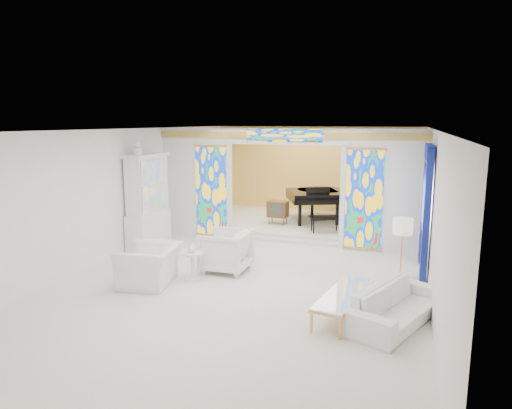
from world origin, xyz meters
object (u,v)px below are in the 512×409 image
(china_cabinet, at_px, (148,202))
(sofa, at_px, (396,305))
(armchair_right, at_px, (226,251))
(tv_console, at_px, (278,209))
(coffee_table, at_px, (343,295))
(armchair_left, at_px, (150,265))
(grand_piano, at_px, (317,196))

(china_cabinet, distance_m, sofa, 6.80)
(armchair_right, bearing_deg, tv_console, 179.44)
(coffee_table, relative_size, tv_console, 2.72)
(armchair_right, height_order, tv_console, armchair_right)
(armchair_left, xyz_separation_m, armchair_right, (1.10, 1.24, 0.06))
(sofa, bearing_deg, grand_piano, 44.57)
(china_cabinet, bearing_deg, armchair_right, -24.43)
(china_cabinet, distance_m, armchair_left, 2.96)
(armchair_left, height_order, grand_piano, grand_piano)
(armchair_left, xyz_separation_m, grand_piano, (2.11, 6.16, 0.55))
(armchair_right, height_order, sofa, armchair_right)
(armchair_left, height_order, armchair_right, armchair_right)
(grand_piano, height_order, tv_console, grand_piano)
(armchair_right, relative_size, sofa, 0.48)
(china_cabinet, relative_size, coffee_table, 1.48)
(china_cabinet, bearing_deg, armchair_left, -58.02)
(sofa, bearing_deg, china_cabinet, 89.23)
(armchair_left, distance_m, tv_console, 5.37)
(china_cabinet, bearing_deg, sofa, -23.90)
(sofa, height_order, tv_console, tv_console)
(armchair_right, bearing_deg, armchair_left, -41.91)
(armchair_right, relative_size, grand_piano, 0.31)
(armchair_left, xyz_separation_m, coffee_table, (3.81, -0.31, -0.02))
(armchair_left, distance_m, sofa, 4.66)
(armchair_left, bearing_deg, grand_piano, 150.92)
(sofa, relative_size, tv_console, 3.01)
(china_cabinet, bearing_deg, coffee_table, -27.17)
(grand_piano, bearing_deg, tv_console, -161.77)
(sofa, bearing_deg, tv_console, 55.57)
(china_cabinet, xyz_separation_m, sofa, (6.17, -2.73, -0.87))
(coffee_table, height_order, grand_piano, grand_piano)
(armchair_right, relative_size, tv_console, 1.44)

